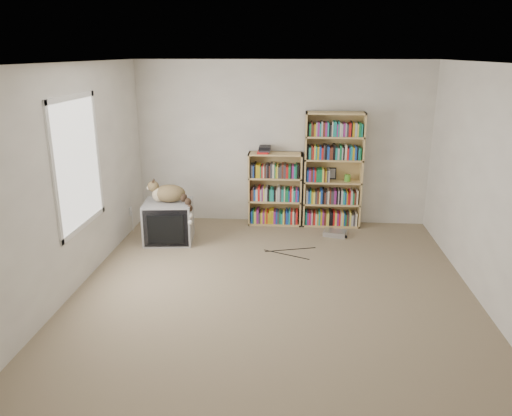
# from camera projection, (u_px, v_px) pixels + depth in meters

# --- Properties ---
(floor) EXTENTS (4.50, 5.00, 0.01)m
(floor) POSITION_uv_depth(u_px,v_px,m) (273.00, 291.00, 5.68)
(floor) COLOR gray
(floor) RESTS_ON ground
(wall_back) EXTENTS (4.50, 0.02, 2.50)m
(wall_back) POSITION_uv_depth(u_px,v_px,m) (282.00, 144.00, 7.69)
(wall_back) COLOR silver
(wall_back) RESTS_ON floor
(wall_front) EXTENTS (4.50, 0.02, 2.50)m
(wall_front) POSITION_uv_depth(u_px,v_px,m) (256.00, 293.00, 2.93)
(wall_front) COLOR silver
(wall_front) RESTS_ON floor
(wall_left) EXTENTS (0.02, 5.00, 2.50)m
(wall_left) POSITION_uv_depth(u_px,v_px,m) (70.00, 181.00, 5.48)
(wall_left) COLOR silver
(wall_left) RESTS_ON floor
(wall_right) EXTENTS (0.02, 5.00, 2.50)m
(wall_right) POSITION_uv_depth(u_px,v_px,m) (493.00, 189.00, 5.14)
(wall_right) COLOR silver
(wall_right) RESTS_ON floor
(ceiling) EXTENTS (4.50, 5.00, 0.02)m
(ceiling) POSITION_uv_depth(u_px,v_px,m) (276.00, 63.00, 4.94)
(ceiling) COLOR white
(ceiling) RESTS_ON wall_back
(window) EXTENTS (0.02, 1.22, 1.52)m
(window) POSITION_uv_depth(u_px,v_px,m) (78.00, 163.00, 5.63)
(window) COLOR white
(window) RESTS_ON wall_left
(crt_tv) EXTENTS (0.73, 0.67, 0.58)m
(crt_tv) POSITION_uv_depth(u_px,v_px,m) (169.00, 222.00, 7.12)
(crt_tv) COLOR #959598
(crt_tv) RESTS_ON floor
(cat) EXTENTS (0.70, 0.49, 0.54)m
(cat) POSITION_uv_depth(u_px,v_px,m) (172.00, 196.00, 6.98)
(cat) COLOR #362816
(cat) RESTS_ON crt_tv
(bookcase_tall) EXTENTS (0.88, 0.30, 1.76)m
(bookcase_tall) POSITION_uv_depth(u_px,v_px,m) (333.00, 173.00, 7.62)
(bookcase_tall) COLOR tan
(bookcase_tall) RESTS_ON floor
(bookcase_short) EXTENTS (0.82, 0.30, 1.13)m
(bookcase_short) POSITION_uv_depth(u_px,v_px,m) (275.00, 192.00, 7.78)
(bookcase_short) COLOR tan
(bookcase_short) RESTS_ON floor
(book_stack) EXTENTS (0.19, 0.24, 0.11)m
(book_stack) POSITION_uv_depth(u_px,v_px,m) (264.00, 149.00, 7.57)
(book_stack) COLOR red
(book_stack) RESTS_ON bookcase_short
(green_mug) EXTENTS (0.09, 0.09, 0.10)m
(green_mug) POSITION_uv_depth(u_px,v_px,m) (347.00, 178.00, 7.60)
(green_mug) COLOR #55A930
(green_mug) RESTS_ON bookcase_tall
(framed_print) EXTENTS (0.14, 0.05, 0.18)m
(framed_print) POSITION_uv_depth(u_px,v_px,m) (332.00, 173.00, 7.70)
(framed_print) COLOR black
(framed_print) RESTS_ON bookcase_tall
(dvd_player) EXTENTS (0.37, 0.31, 0.07)m
(dvd_player) POSITION_uv_depth(u_px,v_px,m) (335.00, 233.00, 7.38)
(dvd_player) COLOR #B6B5BB
(dvd_player) RESTS_ON floor
(wall_outlet) EXTENTS (0.01, 0.08, 0.13)m
(wall_outlet) POSITION_uv_depth(u_px,v_px,m) (131.00, 211.00, 7.48)
(wall_outlet) COLOR silver
(wall_outlet) RESTS_ON wall_left
(floor_cables) EXTENTS (1.20, 0.70, 0.01)m
(floor_cables) POSITION_uv_depth(u_px,v_px,m) (298.00, 247.00, 6.94)
(floor_cables) COLOR black
(floor_cables) RESTS_ON floor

